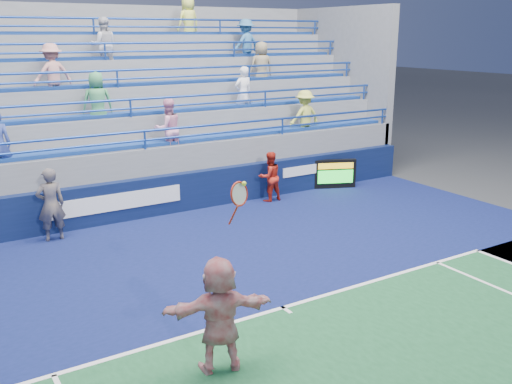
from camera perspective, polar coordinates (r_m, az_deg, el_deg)
ground at (r=10.71m, az=2.73°, el=-11.57°), size 120.00×120.00×0.00m
sponsor_wall at (r=15.94m, az=-10.49°, el=-0.48°), size 18.00×0.32×1.10m
bleacher_stand at (r=19.20m, az=-14.79°, el=5.04°), size 18.00×5.60×6.13m
serve_speed_board at (r=18.72m, az=7.90°, el=1.81°), size 1.33×0.66×0.96m
tennis_player at (r=8.58m, az=-3.65°, el=-12.12°), size 1.75×0.98×2.88m
line_judge at (r=14.58m, az=-19.83°, el=-1.21°), size 0.66×0.44×1.82m
ball_girl at (r=17.05m, az=1.37°, el=1.54°), size 0.74×0.58×1.51m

